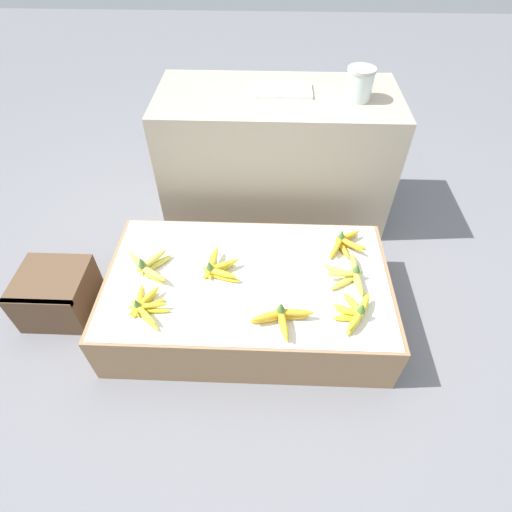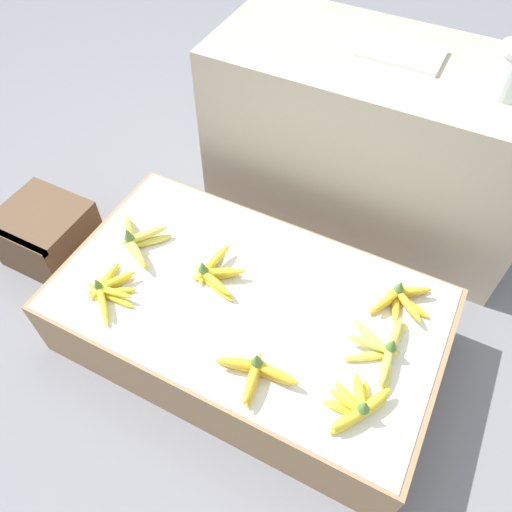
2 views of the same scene
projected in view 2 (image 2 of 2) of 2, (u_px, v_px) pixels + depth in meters
The scene contains 12 objects.
ground_plane at pixel (249, 340), 1.85m from camera, with size 10.00×10.00×0.00m, color slate.
display_platform at pixel (248, 320), 1.74m from camera, with size 1.27×0.73×0.28m.
back_vendor_table at pixel (371, 142), 1.99m from camera, with size 1.25×0.57×0.73m.
wooden_crate at pixel (48, 233), 2.01m from camera, with size 0.32×0.30×0.24m.
banana_bunch_front_left at pixel (108, 290), 1.62m from camera, with size 0.17×0.23×0.08m.
banana_bunch_front_midright at pixel (255, 371), 1.43m from camera, with size 0.26×0.17×0.10m.
banana_bunch_front_right at pixel (357, 406), 1.37m from camera, with size 0.17×0.20×0.10m.
banana_bunch_middle_left at pixel (137, 241), 1.74m from camera, with size 0.21×0.20×0.10m.
banana_bunch_middle_midleft at pixel (214, 273), 1.65m from camera, with size 0.18×0.19×0.10m.
banana_bunch_middle_right at pixel (383, 350), 1.48m from camera, with size 0.18×0.27×0.10m.
banana_bunch_back_right at pixel (401, 299), 1.59m from camera, with size 0.19×0.20×0.09m.
foam_tray_white at pixel (401, 52), 1.70m from camera, with size 0.28×0.18×0.02m.
Camera 2 is at (0.44, -0.79, 1.64)m, focal length 35.00 mm.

